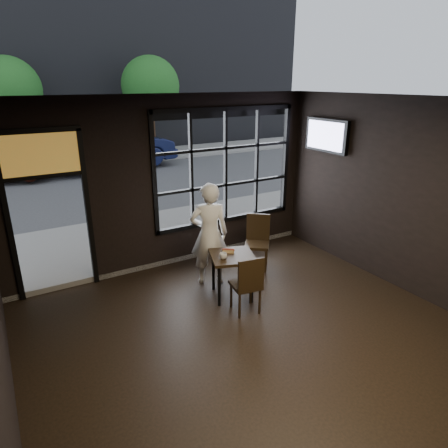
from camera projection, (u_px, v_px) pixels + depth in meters
floor at (285, 366)px, 5.07m from camera, size 6.00×7.00×0.02m
ceiling at (302, 101)px, 3.98m from camera, size 6.00×7.00×0.02m
wall_right at (448, 209)px, 5.96m from camera, size 0.04×7.00×3.20m
window_frame at (225, 167)px, 7.86m from camera, size 3.06×0.12×2.28m
stained_transom at (40, 154)px, 6.10m from camera, size 1.20×0.06×0.70m
street_asphalt at (38, 139)px, 24.50m from camera, size 60.00×41.00×0.04m
cafe_table at (232, 275)px, 6.58m from camera, size 0.88×0.88×0.75m
chair_near at (246, 283)px, 6.11m from camera, size 0.48×0.48×0.96m
chair_window at (257, 243)px, 7.53m from camera, size 0.63×0.63×1.03m
man at (209, 234)px, 6.86m from camera, size 0.78×0.65×1.82m
hotdog at (228, 251)px, 6.54m from camera, size 0.21×0.18×0.06m
cup at (223, 256)px, 6.31m from camera, size 0.16×0.16×0.10m
tv at (327, 135)px, 7.73m from camera, size 0.12×1.08×0.63m
navy_car at (113, 147)px, 15.88m from camera, size 5.06×2.21×1.62m
tree_left at (9, 90)px, 15.74m from camera, size 2.53×2.53×4.33m
tree_right at (150, 86)px, 18.09m from camera, size 2.62×2.62×4.47m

